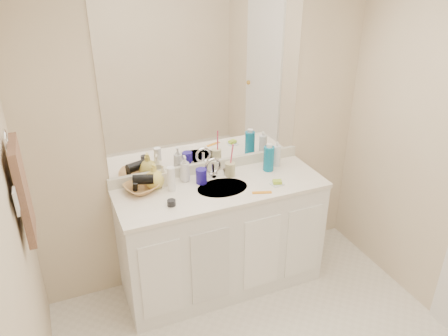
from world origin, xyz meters
TOP-DOWN VIEW (x-y plane):
  - wall_back at (0.00, 1.30)m, footprint 2.60×0.02m
  - wall_left at (-1.30, 0.00)m, footprint 0.02×2.60m
  - vanity_cabinet at (0.00, 1.02)m, footprint 1.50×0.55m
  - countertop at (0.00, 1.02)m, footprint 1.52×0.57m
  - backsplash at (0.00, 1.29)m, footprint 1.52×0.03m
  - sink_basin at (0.00, 1.00)m, footprint 0.37×0.37m
  - faucet at (0.00, 1.18)m, footprint 0.02×0.02m
  - mirror at (0.00, 1.29)m, footprint 1.48×0.01m
  - blue_mug at (-0.11, 1.13)m, footprint 0.09×0.09m
  - tan_cup at (0.12, 1.15)m, footprint 0.08×0.08m
  - toothbrush at (0.13, 1.15)m, footprint 0.03×0.04m
  - mouthwash_bottle at (0.43, 1.12)m, footprint 0.10×0.10m
  - clear_pump_bottle at (0.53, 1.17)m, footprint 0.07×0.07m
  - soap_dish at (0.38, 0.89)m, footprint 0.09×0.08m
  - green_soap at (0.38, 0.89)m, footprint 0.07×0.06m
  - orange_comb at (0.23, 0.83)m, footprint 0.14×0.07m
  - dark_jar at (-0.40, 0.91)m, footprint 0.06×0.06m
  - extra_white_bottle at (-0.34, 1.11)m, footprint 0.07×0.07m
  - soap_bottle_white at (-0.21, 1.21)m, footprint 0.08×0.08m
  - soap_bottle_cream at (-0.38, 1.21)m, footprint 0.09×0.09m
  - soap_bottle_yellow at (-0.44, 1.20)m, footprint 0.17×0.17m
  - wicker_basket at (-0.54, 1.18)m, footprint 0.29×0.29m
  - hair_dryer at (-0.52, 1.18)m, footprint 0.16×0.11m
  - towel_ring at (-1.27, 0.77)m, footprint 0.01×0.11m
  - hand_towel at (-1.25, 0.77)m, footprint 0.04×0.32m
  - switch_plate at (-1.27, 0.57)m, footprint 0.01×0.08m

SIDE VIEW (x-z plane):
  - vanity_cabinet at x=0.00m, z-range 0.00..0.85m
  - countertop at x=0.00m, z-range 0.85..0.88m
  - sink_basin at x=0.00m, z-range 0.86..0.88m
  - orange_comb at x=0.23m, z-range 0.88..0.89m
  - soap_dish at x=0.38m, z-range 0.88..0.89m
  - dark_jar at x=-0.40m, z-range 0.88..0.92m
  - green_soap at x=0.38m, z-range 0.89..0.92m
  - wicker_basket at x=-0.54m, z-range 0.88..0.94m
  - backsplash at x=0.00m, z-range 0.88..0.96m
  - tan_cup at x=0.12m, z-range 0.88..0.98m
  - faucet at x=0.00m, z-range 0.88..0.99m
  - blue_mug at x=-0.11m, z-range 0.88..0.99m
  - soap_bottle_cream at x=-0.38m, z-range 0.88..1.04m
  - clear_pump_bottle at x=0.53m, z-range 0.88..1.05m
  - extra_white_bottle at x=-0.34m, z-range 0.88..1.06m
  - hair_dryer at x=-0.52m, z-range 0.93..1.01m
  - soap_bottle_yellow at x=-0.44m, z-range 0.88..1.06m
  - mouthwash_bottle at x=0.43m, z-range 0.88..1.07m
  - soap_bottle_white at x=-0.21m, z-range 0.88..1.08m
  - toothbrush at x=0.13m, z-range 0.92..1.14m
  - wall_back at x=0.00m, z-range 0.00..2.40m
  - wall_left at x=-1.30m, z-range 0.00..2.40m
  - hand_towel at x=-1.25m, z-range 0.98..1.52m
  - switch_plate at x=-1.27m, z-range 1.24..1.36m
  - towel_ring at x=-1.27m, z-range 1.49..1.61m
  - mirror at x=0.00m, z-range 0.96..2.16m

